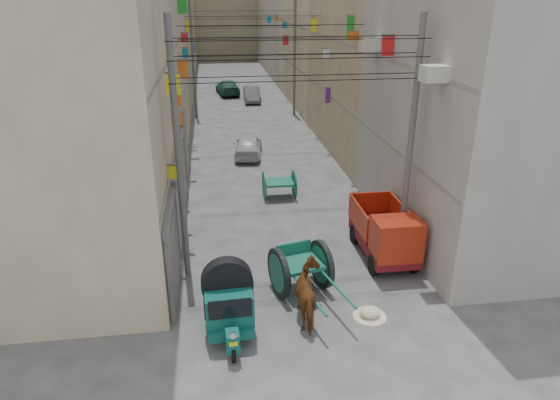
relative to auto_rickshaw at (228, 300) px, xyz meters
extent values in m
plane|color=#404143|center=(2.40, -2.77, -0.99)|extent=(140.00, 140.00, 0.00)
cube|color=beige|center=(-5.60, 5.23, 5.51)|extent=(8.00, 10.00, 13.00)
cube|color=gray|center=(-1.72, 5.23, 2.21)|extent=(0.25, 9.80, 0.18)
cube|color=gray|center=(-1.72, 5.23, 5.21)|extent=(0.25, 9.80, 0.18)
cube|color=#A1978A|center=(-5.60, 16.23, 5.01)|extent=(8.00, 12.00, 12.00)
cube|color=gray|center=(-1.72, 16.23, 2.21)|extent=(0.25, 11.76, 0.18)
cube|color=gray|center=(-1.72, 16.23, 5.21)|extent=(0.25, 11.76, 0.18)
cube|color=tan|center=(-5.60, 29.23, 6.01)|extent=(8.00, 14.00, 14.00)
cube|color=gray|center=(-1.72, 29.23, 2.21)|extent=(0.25, 13.72, 0.18)
cube|color=gray|center=(-1.72, 29.23, 5.21)|extent=(0.25, 13.72, 0.18)
cube|color=#A5A09A|center=(-5.60, 43.23, 4.91)|extent=(8.00, 14.00, 11.80)
cube|color=gray|center=(-1.72, 43.23, 2.21)|extent=(0.25, 13.72, 0.18)
cube|color=gray|center=(-1.72, 43.23, 5.21)|extent=(0.25, 13.72, 0.18)
cube|color=tan|center=(-5.60, 56.23, 5.76)|extent=(8.00, 12.00, 13.50)
cube|color=gray|center=(-1.72, 56.23, 2.21)|extent=(0.25, 11.76, 0.18)
cube|color=gray|center=(-1.72, 56.23, 5.21)|extent=(0.25, 11.76, 0.18)
cube|color=#A5A09A|center=(10.40, 5.23, 5.51)|extent=(8.00, 10.00, 13.00)
cube|color=gray|center=(6.52, 5.23, 2.21)|extent=(0.25, 9.80, 0.18)
cube|color=gray|center=(6.52, 5.23, 5.21)|extent=(0.25, 9.80, 0.18)
cube|color=tan|center=(10.40, 16.23, 5.01)|extent=(8.00, 12.00, 12.00)
cube|color=gray|center=(6.52, 16.23, 2.21)|extent=(0.25, 11.76, 0.18)
cube|color=gray|center=(6.52, 16.23, 5.21)|extent=(0.25, 11.76, 0.18)
cube|color=beige|center=(10.40, 29.23, 6.01)|extent=(8.00, 14.00, 14.00)
cube|color=gray|center=(6.52, 29.23, 2.21)|extent=(0.25, 13.72, 0.18)
cube|color=gray|center=(6.52, 29.23, 5.21)|extent=(0.25, 13.72, 0.18)
cube|color=#A1978A|center=(10.40, 43.23, 4.91)|extent=(8.00, 14.00, 11.80)
cube|color=gray|center=(6.52, 43.23, 2.21)|extent=(0.25, 13.72, 0.18)
cube|color=gray|center=(6.52, 43.23, 5.21)|extent=(0.25, 13.72, 0.18)
cube|color=tan|center=(10.40, 56.23, 5.76)|extent=(8.00, 12.00, 13.50)
cube|color=gray|center=(6.52, 56.23, 2.21)|extent=(0.25, 11.76, 0.18)
cube|color=gray|center=(6.52, 56.23, 5.21)|extent=(0.25, 11.76, 0.18)
cube|color=tan|center=(2.40, 63.23, 5.51)|extent=(22.00, 10.00, 13.00)
cube|color=#515257|center=(-1.52, 2.03, 0.31)|extent=(0.12, 3.00, 2.60)
cube|color=#565658|center=(-1.50, 2.03, 1.76)|extent=(0.18, 3.20, 0.25)
cube|color=#515257|center=(-1.52, 5.73, 0.31)|extent=(0.12, 3.00, 2.60)
cube|color=#565658|center=(-1.50, 5.73, 1.76)|extent=(0.18, 3.20, 0.25)
cube|color=#515257|center=(-1.52, 9.43, 0.31)|extent=(0.12, 3.00, 2.60)
cube|color=#565658|center=(-1.50, 9.43, 1.76)|extent=(0.18, 3.20, 0.25)
cube|color=#515257|center=(-1.52, 13.23, 0.31)|extent=(0.12, 3.00, 2.60)
cube|color=#565658|center=(-1.50, 13.23, 1.76)|extent=(0.18, 3.20, 0.25)
cube|color=#0E81A0|center=(6.21, 31.51, 4.99)|extent=(0.38, 0.08, 0.41)
cube|color=#1C37C8|center=(-1.47, 38.84, 2.63)|extent=(0.27, 0.08, 0.71)
cube|color=yellow|center=(-1.38, 3.66, 2.36)|extent=(0.44, 0.08, 0.42)
cube|color=#DC5E19|center=(-1.38, 13.02, 4.18)|extent=(0.45, 0.08, 0.84)
cube|color=#0E81A0|center=(6.19, 42.10, 4.92)|extent=(0.41, 0.08, 0.59)
cube|color=#DC5E19|center=(-1.41, 6.99, 3.25)|extent=(0.38, 0.08, 0.44)
cube|color=red|center=(6.18, 30.77, 3.86)|extent=(0.43, 0.08, 0.72)
cube|color=#DC5E19|center=(6.26, 36.84, 5.26)|extent=(0.28, 0.08, 0.44)
cube|color=#1B9627|center=(-1.36, 17.23, 6.86)|extent=(0.48, 0.08, 0.84)
cube|color=#58227D|center=(-1.45, 35.30, 2.68)|extent=(0.31, 0.08, 0.44)
cube|color=silver|center=(6.22, 16.25, 4.42)|extent=(0.35, 0.08, 0.45)
cube|color=yellow|center=(6.23, 19.88, 5.66)|extent=(0.34, 0.08, 0.79)
cube|color=#DC5E19|center=(-1.46, 9.25, 3.51)|extent=(0.28, 0.08, 0.52)
cube|color=yellow|center=(-1.46, 26.85, 5.27)|extent=(0.28, 0.08, 0.74)
cube|color=#58227D|center=(6.27, 15.74, 2.23)|extent=(0.26, 0.08, 0.80)
cube|color=silver|center=(6.23, 6.60, 5.70)|extent=(0.34, 0.08, 0.55)
cube|color=yellow|center=(-1.36, 5.78, 4.69)|extent=(0.47, 0.08, 0.67)
cube|color=red|center=(-1.40, 18.38, 5.15)|extent=(0.40, 0.08, 0.47)
cube|color=#0E81A0|center=(-1.44, 18.89, 4.25)|extent=(0.32, 0.08, 0.55)
cube|color=#DC5E19|center=(6.16, 10.97, 5.74)|extent=(0.47, 0.08, 0.35)
cube|color=#1B9627|center=(6.24, 11.80, 6.08)|extent=(0.32, 0.08, 0.89)
cube|color=red|center=(6.18, 6.51, 5.74)|extent=(0.44, 0.08, 0.69)
cube|color=#DC5E19|center=(-1.66, 3.23, 2.01)|extent=(0.10, 3.20, 0.80)
cube|color=#0E81A0|center=(-1.66, 12.23, 2.01)|extent=(0.10, 3.20, 0.80)
cube|color=red|center=(-1.66, 24.23, 2.01)|extent=(0.10, 3.20, 0.80)
cube|color=#0E81A0|center=(-1.66, 36.23, 2.01)|extent=(0.10, 3.20, 0.80)
cube|color=yellow|center=(6.46, 3.23, 2.01)|extent=(0.10, 3.20, 0.80)
cube|color=#DC5E19|center=(6.46, 12.23, 2.01)|extent=(0.10, 3.20, 0.80)
cube|color=#1C37C8|center=(6.46, 24.23, 2.01)|extent=(0.10, 3.20, 0.80)
cube|color=silver|center=(6.46, 36.23, 2.01)|extent=(0.10, 3.20, 0.80)
cube|color=beige|center=(6.05, 2.23, 5.41)|extent=(0.70, 0.55, 0.45)
cube|color=beige|center=(6.05, 8.23, 5.61)|extent=(0.70, 0.55, 0.45)
cylinder|color=#565658|center=(-1.20, 3.23, 3.01)|extent=(0.20, 0.20, 8.00)
cylinder|color=#565658|center=(6.00, 3.23, 3.01)|extent=(0.20, 0.20, 8.00)
cylinder|color=#565658|center=(-1.20, 25.23, 3.01)|extent=(0.20, 0.20, 8.00)
cylinder|color=#565658|center=(6.00, 25.23, 3.01)|extent=(0.20, 0.20, 8.00)
cylinder|color=black|center=(2.40, 2.73, 5.21)|extent=(7.40, 0.02, 0.02)
cylinder|color=black|center=(2.40, 2.73, 5.81)|extent=(7.40, 0.02, 0.02)
cylinder|color=black|center=(2.40, 2.73, 6.31)|extent=(7.40, 0.02, 0.02)
cylinder|color=black|center=(2.40, 3.73, 5.21)|extent=(7.40, 0.02, 0.02)
cylinder|color=black|center=(2.40, 3.73, 5.81)|extent=(7.40, 0.02, 0.02)
cylinder|color=black|center=(2.40, 3.73, 6.31)|extent=(7.40, 0.02, 0.02)
cylinder|color=black|center=(2.40, 9.23, 5.21)|extent=(7.40, 0.02, 0.02)
cylinder|color=black|center=(2.40, 9.23, 5.81)|extent=(7.40, 0.02, 0.02)
cylinder|color=black|center=(2.40, 9.23, 6.31)|extent=(7.40, 0.02, 0.02)
cylinder|color=black|center=(2.40, 17.23, 5.21)|extent=(7.40, 0.02, 0.02)
cylinder|color=black|center=(2.40, 17.23, 5.81)|extent=(7.40, 0.02, 0.02)
cylinder|color=black|center=(2.40, 17.23, 6.31)|extent=(7.40, 0.02, 0.02)
cylinder|color=black|center=(2.40, 25.23, 5.21)|extent=(7.40, 0.02, 0.02)
cylinder|color=black|center=(2.40, 25.23, 5.81)|extent=(7.40, 0.02, 0.02)
cylinder|color=black|center=(2.40, 25.23, 6.31)|extent=(7.40, 0.02, 0.02)
cylinder|color=black|center=(0.05, -1.22, -0.73)|extent=(0.13, 0.53, 0.53)
cylinder|color=black|center=(-0.54, 0.55, -0.73)|extent=(0.13, 0.53, 0.53)
cylinder|color=black|center=(0.50, 0.60, -0.73)|extent=(0.13, 0.53, 0.53)
cube|color=#0E4E46|center=(0.00, 0.01, -0.54)|extent=(1.25, 1.84, 0.26)
cube|color=#0E4E46|center=(0.05, -1.17, -0.42)|extent=(0.35, 0.44, 0.52)
cylinder|color=silver|center=(0.06, -1.39, -0.09)|extent=(0.17, 0.05, 0.17)
cube|color=#D6D40B|center=(0.06, -1.40, -0.33)|extent=(0.21, 0.04, 0.11)
cube|color=#0E4E46|center=(0.00, 0.06, 0.00)|extent=(1.29, 1.65, 0.90)
cube|color=black|center=(0.03, -0.76, 0.24)|extent=(1.09, 0.10, 0.52)
cube|color=black|center=(-0.62, 0.03, 0.10)|extent=(0.08, 1.13, 0.61)
cube|color=black|center=(0.62, 0.08, 0.10)|extent=(0.08, 1.13, 0.61)
cube|color=silver|center=(0.03, -0.79, -0.47)|extent=(1.18, 0.09, 0.06)
cylinder|color=black|center=(1.57, 1.56, -0.23)|extent=(0.53, 1.51, 1.52)
cylinder|color=#155F4B|center=(1.57, 1.56, -0.23)|extent=(0.47, 1.19, 1.18)
cylinder|color=#565658|center=(1.57, 1.56, -0.23)|extent=(0.28, 0.25, 0.20)
cylinder|color=black|center=(2.94, 1.90, -0.23)|extent=(0.53, 1.51, 1.52)
cylinder|color=#155F4B|center=(2.94, 1.90, -0.23)|extent=(0.47, 1.19, 1.18)
cylinder|color=#565658|center=(2.94, 1.90, -0.23)|extent=(0.28, 0.25, 0.20)
cylinder|color=#565658|center=(2.26, 1.73, -0.23)|extent=(1.44, 0.44, 0.09)
cube|color=#155F4B|center=(2.26, 1.73, -0.04)|extent=(1.39, 1.43, 0.11)
cube|color=#155F4B|center=(2.13, 2.25, 0.20)|extent=(1.13, 0.36, 0.38)
cylinder|color=#155F4B|center=(2.17, 0.31, -0.12)|extent=(0.68, 2.44, 0.08)
cylinder|color=#155F4B|center=(3.01, 0.52, -0.12)|extent=(0.68, 2.44, 0.08)
cylinder|color=black|center=(4.77, 2.29, -0.65)|extent=(0.19, 0.68, 0.68)
cylinder|color=black|center=(4.78, 4.56, -0.65)|extent=(0.19, 0.68, 0.68)
cylinder|color=black|center=(6.10, 2.28, -0.65)|extent=(0.19, 0.68, 0.68)
cylinder|color=black|center=(6.12, 4.55, -0.65)|extent=(0.19, 0.68, 0.68)
cube|color=#5F0D13|center=(5.44, 3.42, -0.42)|extent=(1.51, 3.41, 0.36)
cube|color=maroon|center=(5.43, 2.24, 0.30)|extent=(1.50, 1.09, 1.29)
cube|color=black|center=(5.43, 1.75, 0.40)|extent=(1.34, 0.07, 0.57)
cube|color=#5F0D13|center=(5.44, 3.99, -0.14)|extent=(1.56, 2.27, 0.12)
cube|color=maroon|center=(4.69, 3.99, 0.30)|extent=(0.07, 2.27, 0.88)
cube|color=maroon|center=(6.20, 3.98, 0.30)|extent=(0.07, 2.27, 0.88)
cube|color=maroon|center=(5.45, 5.10, 0.30)|extent=(1.55, 0.07, 0.88)
cylinder|color=#155F4B|center=(1.98, 9.20, -0.37)|extent=(0.08, 1.25, 1.25)
cylinder|color=#155F4B|center=(3.33, 9.21, -0.37)|extent=(0.08, 1.25, 1.25)
cube|color=#155F4B|center=(2.65, 9.21, -0.25)|extent=(1.21, 1.07, 0.10)
cylinder|color=#565658|center=(2.65, 9.21, -0.37)|extent=(1.39, 0.09, 0.08)
ellipsoid|color=beige|center=(3.97, 0.09, -0.84)|extent=(0.59, 0.47, 0.30)
imported|color=brown|center=(2.29, 0.23, -0.20)|extent=(0.86, 1.87, 1.58)
imported|color=#BBBBBB|center=(1.80, 15.52, -0.38)|extent=(1.90, 3.73, 1.22)
imported|color=#535855|center=(3.31, 30.55, -0.38)|extent=(1.37, 3.75, 1.23)
imported|color=#1C5240|center=(1.44, 33.94, -0.36)|extent=(2.24, 4.49, 1.25)
camera|label=1|loc=(-0.19, -11.21, 7.51)|focal=32.00mm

